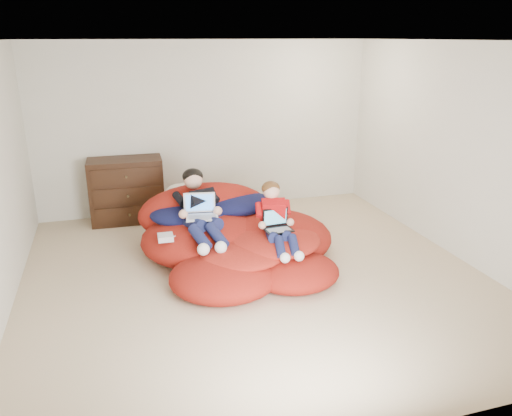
{
  "coord_description": "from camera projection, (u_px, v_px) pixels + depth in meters",
  "views": [
    {
      "loc": [
        -1.43,
        -4.81,
        2.54
      ],
      "look_at": [
        0.1,
        0.29,
        0.7
      ],
      "focal_mm": 35.0,
      "sensor_mm": 36.0,
      "label": 1
    }
  ],
  "objects": [
    {
      "name": "cream_pillow",
      "position": [
        180.0,
        193.0,
        6.42
      ],
      "size": [
        0.41,
        0.26,
        0.26
      ],
      "primitive_type": "ellipsoid",
      "color": "beige",
      "rests_on": "beanbag_pile"
    },
    {
      "name": "power_adapter",
      "position": [
        166.0,
        237.0,
        5.55
      ],
      "size": [
        0.17,
        0.17,
        0.06
      ],
      "primitive_type": "cube",
      "rotation": [
        0.0,
        0.0,
        -0.03
      ],
      "color": "silver",
      "rests_on": "beanbag_pile"
    },
    {
      "name": "beanbag_pile",
      "position": [
        234.0,
        238.0,
        5.97
      ],
      "size": [
        2.31,
        2.27,
        0.85
      ],
      "color": "#A31C12",
      "rests_on": "ground"
    },
    {
      "name": "laptop_black",
      "position": [
        277.0,
        224.0,
        5.56
      ],
      "size": [
        0.32,
        0.25,
        0.23
      ],
      "color": "black",
      "rests_on": "younger_boy"
    },
    {
      "name": "younger_boy",
      "position": [
        276.0,
        217.0,
        5.57
      ],
      "size": [
        0.33,
        0.88,
        0.68
      ],
      "color": "red",
      "rests_on": "beanbag_pile"
    },
    {
      "name": "dresser",
      "position": [
        127.0,
        190.0,
        7.1
      ],
      "size": [
        1.04,
        0.59,
        0.92
      ],
      "color": "black",
      "rests_on": "ground"
    },
    {
      "name": "room_shell",
      "position": [
        255.0,
        258.0,
        5.5
      ],
      "size": [
        5.1,
        5.1,
        2.77
      ],
      "color": "#C3AE8B",
      "rests_on": "ground"
    },
    {
      "name": "laptop_white",
      "position": [
        201.0,
        211.0,
        5.73
      ],
      "size": [
        0.4,
        0.35,
        0.27
      ],
      "color": "silver",
      "rests_on": "older_boy"
    },
    {
      "name": "older_boy",
      "position": [
        199.0,
        206.0,
        5.84
      ],
      "size": [
        0.46,
        1.26,
        0.67
      ],
      "color": "black",
      "rests_on": "beanbag_pile"
    }
  ]
}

